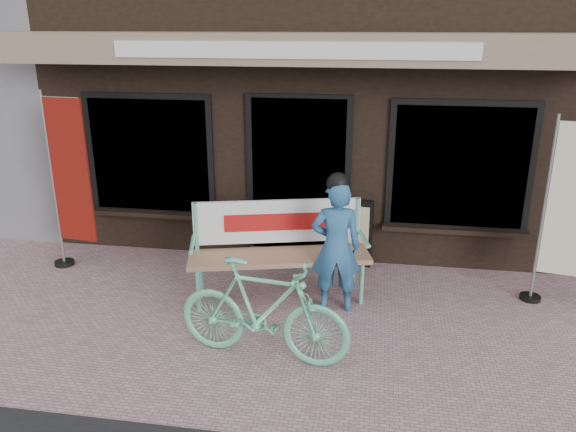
% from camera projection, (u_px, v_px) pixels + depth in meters
% --- Properties ---
extents(ground, '(70.00, 70.00, 0.00)m').
position_uv_depth(ground, '(270.00, 334.00, 5.78)').
color(ground, '#AE858D').
rests_on(ground, ground).
extents(storefront, '(7.00, 6.77, 6.00)m').
position_uv_depth(storefront, '(324.00, 25.00, 9.42)').
color(storefront, black).
rests_on(storefront, ground).
extents(bench, '(2.11, 1.02, 1.11)m').
position_uv_depth(bench, '(278.00, 242.00, 6.42)').
color(bench, '#67C9A2').
rests_on(bench, ground).
extents(person, '(0.58, 0.41, 1.57)m').
position_uv_depth(person, '(336.00, 244.00, 6.05)').
color(person, '#2A6192').
rests_on(person, ground).
extents(bicycle, '(1.72, 0.70, 1.00)m').
position_uv_depth(bicycle, '(263.00, 311.00, 5.21)').
color(bicycle, '#67C9A2').
rests_on(bicycle, ground).
extents(nobori_red, '(0.67, 0.27, 2.27)m').
position_uv_depth(nobori_red, '(68.00, 180.00, 6.97)').
color(nobori_red, gray).
rests_on(nobori_red, ground).
extents(nobori_cream, '(0.64, 0.27, 2.14)m').
position_uv_depth(nobori_cream, '(566.00, 211.00, 6.06)').
color(nobori_cream, gray).
rests_on(nobori_cream, ground).
extents(menu_stand, '(0.46, 0.18, 0.90)m').
position_uv_depth(menu_stand, '(355.00, 232.00, 7.28)').
color(menu_stand, black).
rests_on(menu_stand, ground).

